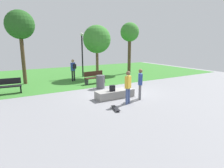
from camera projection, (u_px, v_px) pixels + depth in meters
name	position (u px, v px, depth m)	size (l,w,h in m)	color
ground_plane	(118.00, 92.00, 11.78)	(28.00, 28.00, 0.00)	gray
grass_lawn	(73.00, 74.00, 18.45)	(26.60, 12.11, 0.01)	#387A2D
concrete_ledge	(115.00, 94.00, 10.60)	(2.18, 0.73, 0.43)	gray
backpack_on_ledge	(112.00, 88.00, 10.34)	(0.28, 0.20, 0.32)	black
skater_performing_trick	(140.00, 82.00, 10.16)	(0.34, 0.38, 1.65)	slate
skater_watching	(128.00, 85.00, 9.39)	(0.39, 0.32, 1.65)	#3F5184
skateboard_by_ledge	(115.00, 108.00, 8.73)	(0.38, 0.82, 0.08)	black
park_bench_by_oak	(94.00, 77.00, 14.30)	(1.64, 0.64, 0.91)	#331E14
park_bench_far_left	(7.00, 86.00, 11.36)	(1.63, 0.57, 0.91)	black
tree_broad_elm	(20.00, 26.00, 13.39)	(2.01, 2.01, 5.25)	#4C3823
tree_leaning_ash	(97.00, 39.00, 16.19)	(2.35, 2.35, 4.47)	brown
tree_young_birch	(130.00, 33.00, 18.44)	(1.80, 1.80, 4.92)	#4C3823
lamp_post	(82.00, 50.00, 16.79)	(0.28, 0.28, 3.85)	black
trash_bin	(100.00, 82.00, 12.75)	(0.56, 0.56, 0.89)	#4C4C51
pedestrian_with_backpack	(73.00, 68.00, 15.09)	(0.42, 0.44, 1.72)	black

